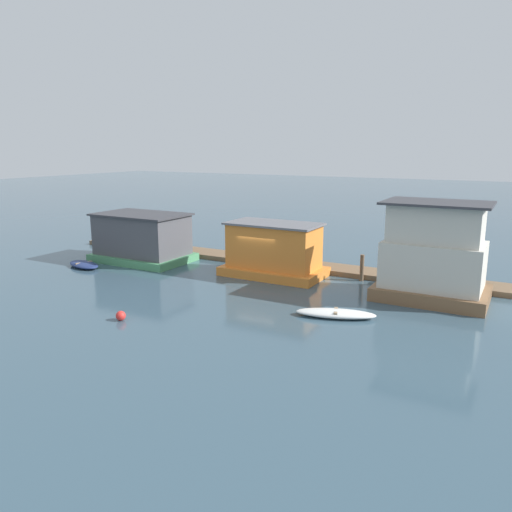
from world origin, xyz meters
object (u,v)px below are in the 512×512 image
(houseboat_green, at_px, (142,238))
(dinghy_white, at_px, (336,313))
(mooring_post_far_left, at_px, (362,268))
(houseboat_brown, at_px, (434,256))
(dinghy_navy, at_px, (84,265))
(houseboat_orange, at_px, (274,251))
(buoy_red, at_px, (121,316))

(houseboat_green, xyz_separation_m, dinghy_white, (15.61, -4.63, -1.40))
(dinghy_white, bearing_deg, mooring_post_far_left, 97.58)
(houseboat_green, xyz_separation_m, mooring_post_far_left, (14.71, 2.17, -0.80))
(houseboat_green, xyz_separation_m, houseboat_brown, (18.89, 0.43, 0.70))
(houseboat_green, height_order, mooring_post_far_left, houseboat_green)
(dinghy_navy, bearing_deg, houseboat_orange, 19.30)
(dinghy_navy, xyz_separation_m, dinghy_white, (17.69, -1.31, -0.01))
(houseboat_green, xyz_separation_m, buoy_red, (7.29, -9.75, -1.36))
(houseboat_brown, height_order, dinghy_white, houseboat_brown)
(buoy_red, bearing_deg, dinghy_navy, 145.58)
(houseboat_brown, bearing_deg, dinghy_white, -122.93)
(dinghy_navy, relative_size, dinghy_white, 0.80)
(houseboat_green, distance_m, houseboat_brown, 18.91)
(houseboat_green, bearing_deg, mooring_post_far_left, 8.39)
(buoy_red, bearing_deg, houseboat_green, 126.80)
(dinghy_white, bearing_deg, houseboat_orange, 137.71)
(houseboat_green, distance_m, buoy_red, 12.25)
(houseboat_brown, height_order, buoy_red, houseboat_brown)
(mooring_post_far_left, distance_m, buoy_red, 14.04)
(houseboat_green, height_order, buoy_red, houseboat_green)
(houseboat_orange, height_order, houseboat_brown, houseboat_brown)
(houseboat_green, relative_size, houseboat_orange, 1.06)
(mooring_post_far_left, height_order, buoy_red, mooring_post_far_left)
(dinghy_white, bearing_deg, buoy_red, -148.42)
(houseboat_green, bearing_deg, houseboat_orange, 4.67)
(mooring_post_far_left, bearing_deg, dinghy_white, -82.42)
(houseboat_brown, relative_size, buoy_red, 12.34)
(houseboat_green, xyz_separation_m, dinghy_navy, (-2.08, -3.32, -1.40))
(buoy_red, bearing_deg, houseboat_orange, 77.37)
(houseboat_green, bearing_deg, houseboat_brown, 1.32)
(dinghy_navy, distance_m, buoy_red, 11.36)
(houseboat_brown, relative_size, dinghy_navy, 1.79)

